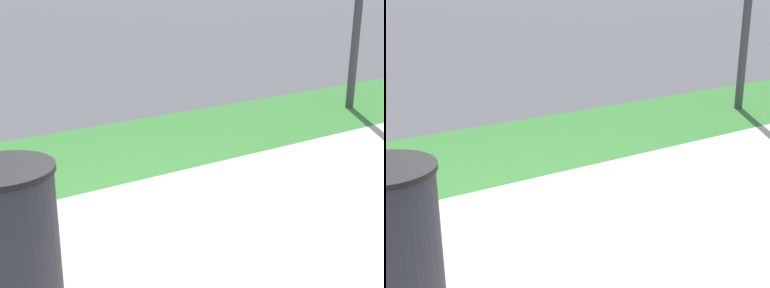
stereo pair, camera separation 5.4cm
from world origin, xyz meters
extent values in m
plane|color=#515154|center=(0.00, 0.00, 0.00)|extent=(120.00, 120.00, 0.00)
cube|color=#BCB7AD|center=(0.00, 0.00, 0.01)|extent=(18.00, 2.48, 0.01)
cube|color=#387A33|center=(0.00, 2.20, 0.00)|extent=(18.00, 1.91, 0.01)
cylinder|color=#333338|center=(-1.14, -0.29, 0.46)|extent=(0.51, 0.51, 0.92)
cylinder|color=black|center=(-1.14, -0.29, 0.93)|extent=(0.54, 0.54, 0.03)
camera|label=1|loc=(-1.73, -2.88, 1.88)|focal=50.00mm
camera|label=2|loc=(-1.68, -2.91, 1.88)|focal=50.00mm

